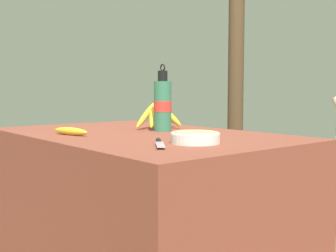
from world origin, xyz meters
The scene contains 9 objects.
market_counter centered at (0.00, 0.00, 0.37)m, with size 1.50×0.95×0.73m.
banana_bunch_ripe centered at (-0.12, 0.21, 0.80)m, with size 0.18×0.33×0.16m.
serving_bowl centered at (0.47, -0.07, 0.76)m, with size 0.19×0.19×0.05m.
water_bottle centered at (0.00, 0.14, 0.86)m, with size 0.09×0.09×0.33m.
loose_banana_front centered at (-0.11, -0.31, 0.75)m, with size 0.22×0.09×0.04m.
knife centered at (0.42, -0.22, 0.74)m, with size 0.18×0.13×0.02m.
wooden_bench centered at (0.22, 1.34, 0.38)m, with size 1.57×0.32×0.46m.
banana_bunch_green centered at (-0.17, 1.35, 0.52)m, with size 0.18×0.30×0.14m.
support_post_near centered at (-0.98, 1.78, 1.24)m, with size 0.14×0.14×2.49m.
Camera 1 is at (1.63, -1.17, 0.93)m, focal length 45.00 mm.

